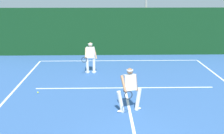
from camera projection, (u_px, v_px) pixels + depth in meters
court_line_baseline_far at (119, 61)px, 18.19m from camera, size 9.89×0.10×0.01m
court_line_service at (125, 88)px, 13.15m from camera, size 8.06×0.10×0.01m
court_line_centre at (131, 118)px, 10.08m from camera, size 0.10×6.40×0.01m
player_near at (130, 88)px, 10.41m from camera, size 0.97×0.92×1.64m
player_far at (90, 56)px, 15.29m from camera, size 0.79×0.85×1.65m
tennis_ball at (38, 92)px, 12.48m from camera, size 0.07×0.07×0.07m
back_fence_windscreen at (118, 32)px, 19.41m from camera, size 17.55×0.12×3.18m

